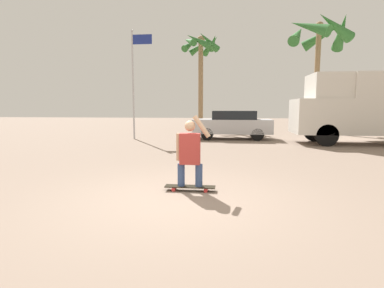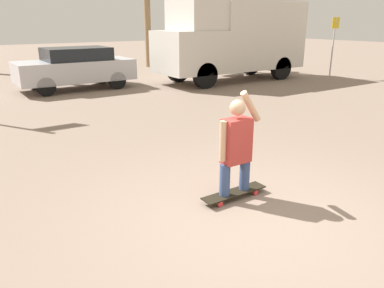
{
  "view_description": "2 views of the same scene",
  "coord_description": "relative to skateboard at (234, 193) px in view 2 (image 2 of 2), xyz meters",
  "views": [
    {
      "loc": [
        0.85,
        -5.03,
        1.62
      ],
      "look_at": [
        0.08,
        1.45,
        0.82
      ],
      "focal_mm": 28.0,
      "sensor_mm": 36.0,
      "label": 1
    },
    {
      "loc": [
        -2.93,
        -2.91,
        2.31
      ],
      "look_at": [
        -0.13,
        1.25,
        0.66
      ],
      "focal_mm": 35.0,
      "sensor_mm": 36.0,
      "label": 2
    }
  ],
  "objects": [
    {
      "name": "person_skateboarder",
      "position": [
        -0.0,
        -0.0,
        0.71
      ],
      "size": [
        0.66,
        0.22,
        1.39
      ],
      "color": "#384C7A",
      "rests_on": "skateboard"
    },
    {
      "name": "skateboard",
      "position": [
        0.0,
        0.0,
        0.0
      ],
      "size": [
        0.99,
        0.22,
        0.09
      ],
      "color": "black",
      "rests_on": "ground_plane"
    },
    {
      "name": "parked_car_silver",
      "position": [
        0.96,
        9.79,
        0.69
      ],
      "size": [
        3.94,
        1.75,
        1.44
      ],
      "color": "black",
      "rests_on": "ground_plane"
    },
    {
      "name": "camper_van",
      "position": [
        6.9,
        8.28,
        1.61
      ],
      "size": [
        6.22,
        2.12,
        3.06
      ],
      "color": "black",
      "rests_on": "ground_plane"
    },
    {
      "name": "street_sign",
      "position": [
        10.81,
        6.53,
        1.5
      ],
      "size": [
        0.44,
        0.06,
        2.46
      ],
      "color": "#B7B7BC",
      "rests_on": "ground_plane"
    },
    {
      "name": "ground_plane",
      "position": [
        -0.14,
        -0.62,
        -0.08
      ],
      "size": [
        80.0,
        80.0,
        0.0
      ],
      "primitive_type": "plane",
      "color": "gray"
    }
  ]
}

